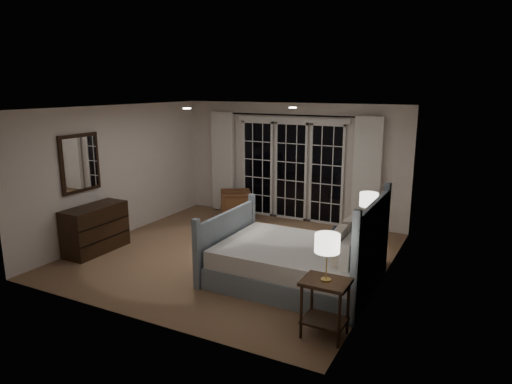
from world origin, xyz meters
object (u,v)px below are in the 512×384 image
at_px(lamp_right, 369,200).
at_px(nightstand_left, 325,299).
at_px(lamp_left, 327,244).
at_px(dresser, 95,229).
at_px(armchair, 236,204).
at_px(nightstand_right, 367,240).
at_px(bed, 297,262).

bearing_deg(lamp_right, nightstand_left, -87.05).
relative_size(lamp_left, lamp_right, 0.98).
bearing_deg(dresser, armchair, 69.95).
bearing_deg(nightstand_right, bed, -120.75).
bearing_deg(lamp_left, lamp_right, 92.95).
distance_m(bed, armchair, 3.66).
distance_m(lamp_right, armchair, 3.65).
xyz_separation_m(bed, dresser, (-3.64, -0.37, 0.07)).
bearing_deg(nightstand_right, lamp_left, -87.05).
height_order(nightstand_left, lamp_left, lamp_left).
distance_m(nightstand_left, lamp_right, 2.49).
bearing_deg(nightstand_left, lamp_left, 90.00).
distance_m(nightstand_left, lamp_left, 0.67).
height_order(lamp_left, dresser, lamp_left).
bearing_deg(dresser, lamp_right, 19.81).
bearing_deg(lamp_right, dresser, -160.19).
bearing_deg(lamp_left, bed, 124.80).
bearing_deg(nightstand_left, armchair, 131.44).
relative_size(nightstand_right, lamp_left, 1.15).
bearing_deg(nightstand_left, nightstand_right, 92.95).
relative_size(lamp_right, dresser, 0.49).
bearing_deg(armchair, lamp_left, 8.40).
height_order(nightstand_left, lamp_right, lamp_right).
xyz_separation_m(armchair, dresser, (-1.09, -3.00, 0.11)).
relative_size(nightstand_left, armchair, 1.04).
xyz_separation_m(lamp_left, lamp_right, (-0.12, 2.40, -0.05)).
height_order(bed, armchair, bed).
distance_m(bed, nightstand_right, 1.40).
bearing_deg(bed, nightstand_left, -55.20).
relative_size(nightstand_right, dresser, 0.55).
relative_size(nightstand_right, armchair, 0.96).
bearing_deg(dresser, nightstand_left, -10.55).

